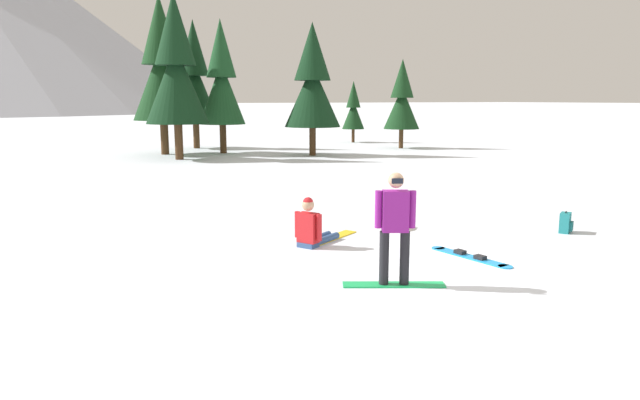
% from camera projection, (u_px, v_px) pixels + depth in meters
% --- Properties ---
extents(ground_plane, '(800.00, 800.00, 0.00)m').
position_uv_depth(ground_plane, '(466.00, 271.00, 9.94)').
color(ground_plane, silver).
extents(snowboarder_foreground, '(1.55, 0.98, 1.79)m').
position_uv_depth(snowboarder_foreground, '(395.00, 227.00, 8.99)').
color(snowboarder_foreground, '#19B259').
rests_on(snowboarder_foreground, ground_plane).
extents(snowboarder_midground, '(1.72, 1.19, 1.00)m').
position_uv_depth(snowboarder_midground, '(313.00, 228.00, 11.60)').
color(snowboarder_midground, '#335184').
rests_on(snowboarder_midground, ground_plane).
extents(loose_snowboard_near_right, '(0.51, 1.84, 0.09)m').
position_uv_depth(loose_snowboard_near_right, '(470.00, 256.00, 10.75)').
color(loose_snowboard_near_right, '#1E8CD8').
rests_on(loose_snowboard_near_right, ground_plane).
extents(backpack_orange, '(0.55, 0.53, 0.27)m').
position_uv_depth(backpack_orange, '(397.00, 223.00, 13.16)').
color(backpack_orange, orange).
rests_on(backpack_orange, ground_plane).
extents(backpack_teal, '(0.38, 0.36, 0.47)m').
position_uv_depth(backpack_teal, '(566.00, 223.00, 12.73)').
color(backpack_teal, '#1E7A7F').
rests_on(backpack_teal, ground_plane).
extents(pine_tree_young, '(2.62, 2.62, 7.42)m').
position_uv_depth(pine_tree_young, '(194.00, 79.00, 33.98)').
color(pine_tree_young, '#472D19').
rests_on(pine_tree_young, ground_plane).
extents(pine_tree_tall, '(2.86, 2.86, 6.70)m').
position_uv_depth(pine_tree_tall, '(312.00, 84.00, 29.57)').
color(pine_tree_tall, '#472D19').
rests_on(pine_tree_tall, ground_plane).
extents(pine_tree_broad, '(2.97, 2.97, 7.82)m').
position_uv_depth(pine_tree_broad, '(176.00, 69.00, 27.48)').
color(pine_tree_broad, '#472D19').
rests_on(pine_tree_broad, ground_plane).
extents(pine_tree_twin, '(2.44, 2.44, 7.05)m').
position_uv_depth(pine_tree_twin, '(222.00, 81.00, 30.89)').
color(pine_tree_twin, '#472D19').
rests_on(pine_tree_twin, ground_plane).
extents(pine_tree_leaning, '(3.05, 3.05, 8.14)m').
position_uv_depth(pine_tree_leaning, '(161.00, 68.00, 30.05)').
color(pine_tree_leaning, '#472D19').
rests_on(pine_tree_leaning, ground_plane).
extents(pine_tree_short, '(1.49, 1.49, 4.07)m').
position_uv_depth(pine_tree_short, '(353.00, 109.00, 38.97)').
color(pine_tree_short, '#472D19').
rests_on(pine_tree_short, ground_plane).
extents(pine_tree_slender, '(2.09, 2.09, 5.19)m').
position_uv_depth(pine_tree_slender, '(402.00, 100.00, 34.17)').
color(pine_tree_slender, '#472D19').
rests_on(pine_tree_slender, ground_plane).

